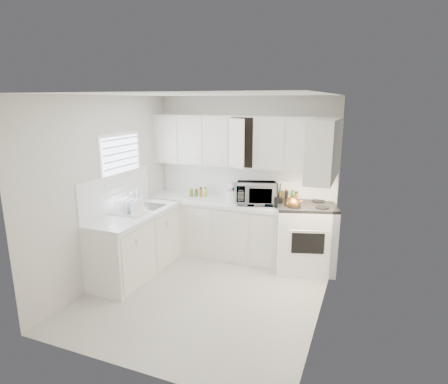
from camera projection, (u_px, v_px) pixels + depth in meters
The scene contains 35 objects.
floor at pixel (205, 293), 5.05m from camera, with size 3.20×3.20×0.00m, color beige.
ceiling at pixel (202, 94), 4.43m from camera, with size 3.20×3.20×0.00m, color white.
wall_back at pixel (244, 177), 6.18m from camera, with size 3.00×3.00×0.00m, color beige.
wall_front at pixel (127, 245), 3.30m from camera, with size 3.00×3.00×0.00m, color beige.
wall_left at pixel (107, 190), 5.28m from camera, with size 3.20×3.20×0.00m, color beige.
wall_right at pixel (325, 213), 4.20m from camera, with size 3.20×3.20×0.00m, color beige.
window_blinds at pixel (122, 169), 5.53m from camera, with size 0.06×0.96×1.06m, color white, non-canonical shape.
lower_cabinets_back at pixel (216, 228), 6.26m from camera, with size 2.22×0.60×0.90m, color beige, non-canonical shape.
lower_cabinets_left at pixel (136, 245), 5.56m from camera, with size 0.60×1.60×0.90m, color beige, non-canonical shape.
countertop_back at pixel (215, 201), 6.14m from camera, with size 2.24×0.64×0.05m, color silver.
countertop_left at pixel (135, 214), 5.44m from camera, with size 0.64×1.62×0.05m, color silver.
backsplash_back at pixel (244, 182), 6.19m from camera, with size 2.98×0.02×0.55m, color silver.
backsplash_left at pixel (117, 192), 5.48m from camera, with size 0.02×1.60×0.55m, color silver.
upper_cabinets_back at pixel (241, 167), 5.99m from camera, with size 3.00×0.33×0.80m, color beige, non-canonical shape.
upper_cabinets_right at pixel (321, 181), 4.95m from camera, with size 0.33×0.90×0.80m, color beige, non-canonical shape.
sink at pixel (148, 199), 5.72m from camera, with size 0.42×0.38×0.30m, color gray, non-canonical shape.
stove at pixel (305, 228), 5.66m from camera, with size 0.86×0.70×1.32m, color white, non-canonical shape.
tea_kettle at pixel (292, 203), 5.48m from camera, with size 0.28×0.24×0.26m, color brown, non-canonical shape.
frying_pan at pixel (320, 207), 5.66m from camera, with size 0.27×0.46×0.04m, color black, non-canonical shape.
microwave at pixel (256, 191), 5.85m from camera, with size 0.60×0.33×0.41m, color gray.
rice_cooker at pixel (233, 195), 5.98m from camera, with size 0.23×0.23×0.23m, color white, non-canonical shape.
paper_towel at pixel (232, 190), 6.20m from camera, with size 0.12×0.12×0.27m, color white.
utensil_crock at pixel (279, 195), 5.63m from camera, with size 0.13×0.13×0.39m, color black, non-canonical shape.
dish_rack at pixel (129, 205), 5.36m from camera, with size 0.44×0.33×0.24m, color white, non-canonical shape.
spice_left_0 at pixel (193, 192), 6.40m from camera, with size 0.06×0.06×0.13m, color olive.
spice_left_1 at pixel (195, 193), 6.29m from camera, with size 0.06×0.06×0.13m, color #2D812B.
spice_left_2 at pixel (201, 192), 6.34m from camera, with size 0.06×0.06×0.13m, color #CF601B.
spice_left_3 at pixel (203, 194), 6.23m from camera, with size 0.06×0.06×0.13m, color #B9CB2F.
sauce_right_0 at pixel (276, 197), 5.91m from camera, with size 0.06×0.06×0.19m, color #CF601B.
sauce_right_1 at pixel (279, 198), 5.84m from camera, with size 0.06×0.06×0.19m, color #B9CB2F.
sauce_right_2 at pixel (283, 198), 5.87m from camera, with size 0.06×0.06×0.19m, color brown.
sauce_right_3 at pixel (286, 199), 5.80m from camera, with size 0.06×0.06×0.19m, color black.
sauce_right_4 at pixel (290, 199), 5.83m from camera, with size 0.06×0.06×0.19m, color olive.
sauce_right_5 at pixel (293, 200), 5.76m from camera, with size 0.06×0.06×0.19m, color #2D812B.
sauce_right_6 at pixel (297, 199), 5.79m from camera, with size 0.06×0.06×0.19m, color #CF601B.
Camera 1 is at (1.94, -4.15, 2.54)m, focal length 30.10 mm.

